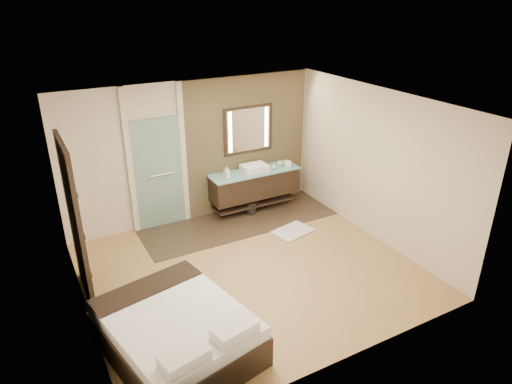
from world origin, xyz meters
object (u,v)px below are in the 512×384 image
vanity (254,184)px  waste_bin (251,208)px  bed (177,333)px  mirror_unit (248,130)px

vanity → waste_bin: vanity is taller
bed → waste_bin: bearing=37.1°
bed → waste_bin: 3.94m
vanity → mirror_unit: size_ratio=1.75×
vanity → bed: vanity is taller
vanity → mirror_unit: 1.10m
vanity → waste_bin: size_ratio=6.90×
mirror_unit → waste_bin: size_ratio=3.96×
mirror_unit → waste_bin: bearing=-111.9°
mirror_unit → bed: bearing=-129.7°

